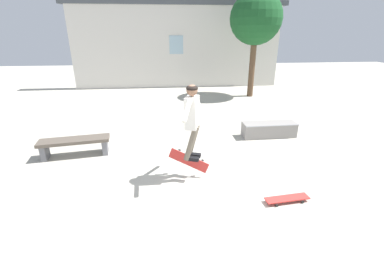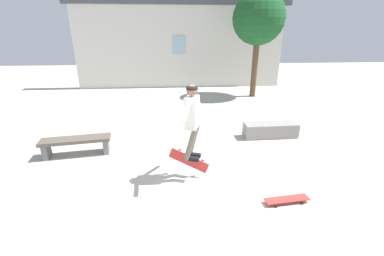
# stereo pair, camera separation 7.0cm
# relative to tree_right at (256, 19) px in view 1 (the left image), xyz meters

# --- Properties ---
(ground_plane) EXTENTS (40.00, 40.00, 0.00)m
(ground_plane) POSITION_rel_tree_right_xyz_m (-3.22, -7.48, -3.33)
(ground_plane) COLOR #B2AD9E
(building_backdrop) EXTENTS (11.20, 0.52, 5.21)m
(building_backdrop) POSITION_rel_tree_right_xyz_m (-3.19, 2.48, -1.11)
(building_backdrop) COLOR beige
(building_backdrop) RESTS_ON ground_plane
(tree_right) EXTENTS (2.21, 2.21, 4.46)m
(tree_right) POSITION_rel_tree_right_xyz_m (0.00, 0.00, 0.00)
(tree_right) COLOR brown
(tree_right) RESTS_ON ground_plane
(park_bench) EXTENTS (1.65, 0.64, 0.45)m
(park_bench) POSITION_rel_tree_right_xyz_m (-6.11, -5.58, -3.00)
(park_bench) COLOR brown
(park_bench) RESTS_ON ground_plane
(skate_ledge) EXTENTS (1.52, 0.47, 0.42)m
(skate_ledge) POSITION_rel_tree_right_xyz_m (-0.97, -4.85, -3.12)
(skate_ledge) COLOR gray
(skate_ledge) RESTS_ON ground_plane
(skater) EXTENTS (0.48, 1.18, 1.50)m
(skater) POSITION_rel_tree_right_xyz_m (-3.39, -6.85, -1.98)
(skater) COLOR silver
(skateboard_flipping) EXTENTS (0.83, 0.29, 0.49)m
(skateboard_flipping) POSITION_rel_tree_right_xyz_m (-3.45, -6.76, -2.97)
(skateboard_flipping) COLOR red
(skateboard_resting) EXTENTS (0.82, 0.27, 0.08)m
(skateboard_resting) POSITION_rel_tree_right_xyz_m (-1.78, -7.82, -3.26)
(skateboard_resting) COLOR red
(skateboard_resting) RESTS_ON ground_plane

